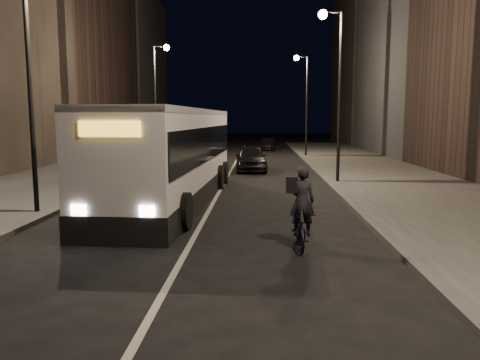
# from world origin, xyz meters

# --- Properties ---
(ground) EXTENTS (180.00, 180.00, 0.00)m
(ground) POSITION_xyz_m (0.00, 0.00, 0.00)
(ground) COLOR black
(ground) RESTS_ON ground
(sidewalk_right) EXTENTS (7.00, 70.00, 0.16)m
(sidewalk_right) POSITION_xyz_m (8.50, 14.00, 0.08)
(sidewalk_right) COLOR #32312F
(sidewalk_right) RESTS_ON ground
(sidewalk_left) EXTENTS (7.00, 70.00, 0.16)m
(sidewalk_left) POSITION_xyz_m (-8.50, 14.00, 0.08)
(sidewalk_left) COLOR #32312F
(sidewalk_left) RESTS_ON ground
(building_row_right) EXTENTS (8.00, 61.00, 21.00)m
(building_row_right) POSITION_xyz_m (16.00, 27.50, 10.50)
(building_row_right) COLOR black
(building_row_right) RESTS_ON ground
(building_row_left) EXTENTS (8.00, 61.00, 22.00)m
(building_row_left) POSITION_xyz_m (-16.00, 28.50, 11.00)
(building_row_left) COLOR black
(building_row_left) RESTS_ON ground
(streetlight_right_mid) EXTENTS (1.20, 0.44, 8.12)m
(streetlight_right_mid) POSITION_xyz_m (5.33, 12.00, 5.36)
(streetlight_right_mid) COLOR black
(streetlight_right_mid) RESTS_ON sidewalk_right
(streetlight_right_far) EXTENTS (1.20, 0.44, 8.12)m
(streetlight_right_far) POSITION_xyz_m (5.33, 28.00, 5.36)
(streetlight_right_far) COLOR black
(streetlight_right_far) RESTS_ON sidewalk_right
(streetlight_left_near) EXTENTS (1.20, 0.44, 8.12)m
(streetlight_left_near) POSITION_xyz_m (-5.33, 4.00, 5.36)
(streetlight_left_near) COLOR black
(streetlight_left_near) RESTS_ON sidewalk_left
(streetlight_left_far) EXTENTS (1.20, 0.44, 8.12)m
(streetlight_left_far) POSITION_xyz_m (-5.33, 22.00, 5.36)
(streetlight_left_far) COLOR black
(streetlight_left_far) RESTS_ON sidewalk_left
(city_bus) EXTENTS (3.55, 13.32, 3.56)m
(city_bus) POSITION_xyz_m (-1.60, 6.96, 1.94)
(city_bus) COLOR white
(city_bus) RESTS_ON ground
(cyclist_on_bicycle) EXTENTS (0.63, 1.80, 2.07)m
(cyclist_on_bicycle) POSITION_xyz_m (2.81, 0.52, 0.69)
(cyclist_on_bicycle) COLOR black
(cyclist_on_bicycle) RESTS_ON ground
(car_near) EXTENTS (2.06, 4.67, 1.56)m
(car_near) POSITION_xyz_m (1.24, 17.75, 0.78)
(car_near) COLOR black
(car_near) RESTS_ON ground
(car_mid) EXTENTS (1.88, 4.22, 1.34)m
(car_mid) POSITION_xyz_m (-3.60, 25.84, 0.67)
(car_mid) COLOR #363638
(car_mid) RESTS_ON ground
(car_far) EXTENTS (1.84, 4.26, 1.22)m
(car_far) POSITION_xyz_m (2.56, 36.78, 0.61)
(car_far) COLOR black
(car_far) RESTS_ON ground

